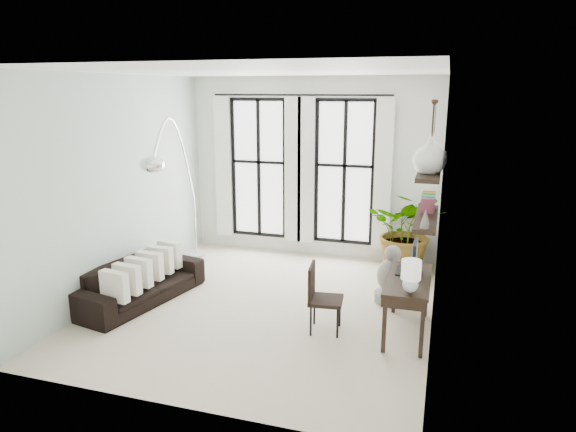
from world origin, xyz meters
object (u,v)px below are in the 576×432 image
at_px(desk, 408,283).
at_px(buddha, 392,278).
at_px(desk_chair, 320,294).
at_px(sofa, 139,282).
at_px(arc_lamp, 174,155).
at_px(plant, 408,231).

xyz_separation_m(desk, buddha, (-0.28, 0.99, -0.34)).
distance_m(desk_chair, buddha, 1.41).
xyz_separation_m(sofa, desk, (3.75, 0.03, 0.40)).
bearing_deg(desk_chair, arc_lamp, 149.74).
height_order(desk_chair, arc_lamp, arc_lamp).
distance_m(desk, desk_chair, 1.09).
bearing_deg(sofa, plant, -43.88).
xyz_separation_m(sofa, buddha, (3.47, 1.02, 0.06)).
xyz_separation_m(plant, desk_chair, (-0.88, -2.58, -0.19)).
relative_size(desk_chair, arc_lamp, 0.34).
height_order(plant, arc_lamp, arc_lamp).
distance_m(plant, arc_lamp, 3.98).
distance_m(arc_lamp, buddha, 3.75).
height_order(plant, desk_chair, plant).
relative_size(desk, desk_chair, 1.43).
height_order(sofa, plant, plant).
bearing_deg(desk_chair, plant, 64.74).
bearing_deg(desk, buddha, 105.85).
distance_m(desk_chair, arc_lamp, 3.21).
height_order(plant, desk, plant).
distance_m(sofa, plant, 4.34).
relative_size(sofa, desk_chair, 2.31).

